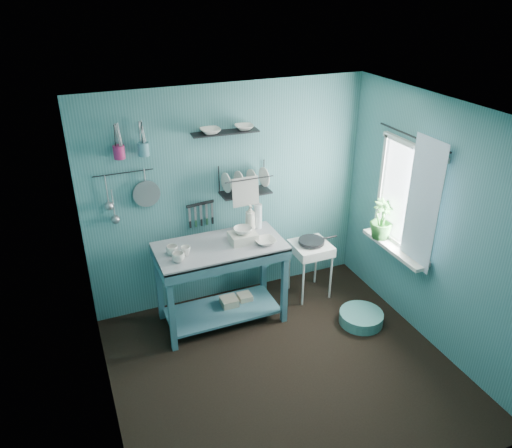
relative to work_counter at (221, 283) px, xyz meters
name	(u,v)px	position (x,y,z in m)	size (l,w,h in m)	color
floor	(285,370)	(0.29, -1.00, -0.47)	(3.20, 3.20, 0.00)	black
ceiling	(293,118)	(0.29, -1.00, 2.03)	(3.20, 3.20, 0.00)	silver
wall_back	(230,197)	(0.29, 0.50, 0.78)	(3.20, 3.20, 0.00)	#356A6E
wall_front	(394,376)	(0.29, -2.50, 0.78)	(3.20, 3.20, 0.00)	#356A6E
wall_left	(98,302)	(-1.31, -1.00, 0.78)	(3.00, 3.00, 0.00)	#356A6E
wall_right	(436,228)	(1.89, -1.00, 0.78)	(3.00, 3.00, 0.00)	#356A6E
work_counter	(221,283)	(0.00, 0.00, 0.00)	(1.34, 0.67, 0.95)	#356270
mug_left	(178,257)	(-0.48, -0.16, 0.52)	(0.12, 0.12, 0.10)	silver
mug_mid	(186,251)	(-0.38, -0.06, 0.52)	(0.10, 0.10, 0.09)	silver
mug_right	(172,250)	(-0.50, 0.00, 0.52)	(0.12, 0.12, 0.10)	silver
wash_tub	(243,237)	(0.25, -0.02, 0.52)	(0.28, 0.22, 0.10)	beige
tub_bowl	(243,231)	(0.25, -0.02, 0.61)	(0.20, 0.20, 0.06)	silver
soap_bottle	(250,218)	(0.42, 0.20, 0.62)	(0.12, 0.12, 0.30)	beige
water_bottle	(258,216)	(0.52, 0.22, 0.61)	(0.09, 0.09, 0.28)	silver
counter_bowl	(265,241)	(0.45, -0.15, 0.50)	(0.22, 0.22, 0.05)	silver
hotplate_stand	(310,269)	(1.13, 0.08, -0.14)	(0.42, 0.42, 0.68)	silver
frying_pan	(311,241)	(1.13, 0.08, 0.24)	(0.30, 0.30, 0.04)	black
knife_strip	(200,204)	(-0.06, 0.47, 0.76)	(0.32, 0.02, 0.03)	black
dish_rack	(245,180)	(0.43, 0.37, 1.00)	(0.55, 0.24, 0.32)	black
upper_shelf	(225,132)	(0.23, 0.40, 1.54)	(0.70, 0.18, 0.01)	black
shelf_bowl_left	(210,126)	(0.07, 0.40, 1.63)	(0.21, 0.21, 0.05)	silver
shelf_bowl_right	(244,131)	(0.44, 0.40, 1.53)	(0.20, 0.20, 0.05)	silver
utensil_cup_magenta	(119,152)	(-0.85, 0.42, 1.46)	(0.11, 0.11, 0.13)	#9F1D55
utensil_cup_teal	(143,149)	(-0.61, 0.42, 1.46)	(0.11, 0.11, 0.13)	teal
colander	(147,194)	(-0.62, 0.45, 0.98)	(0.28, 0.28, 0.03)	gray
ladle_outer	(107,190)	(-1.01, 0.46, 1.08)	(0.01, 0.01, 0.30)	gray
ladle_inner	(113,203)	(-0.96, 0.46, 0.93)	(0.01, 0.01, 0.30)	gray
hook_rail	(123,173)	(-0.83, 0.47, 1.23)	(0.01, 0.01, 0.60)	black
window_glass	(408,197)	(1.88, -0.55, 0.93)	(1.10, 1.10, 0.00)	white
windowsill	(394,248)	(1.79, -0.55, 0.34)	(0.16, 0.95, 0.04)	silver
curtain	(422,205)	(1.81, -0.85, 0.98)	(1.35, 1.35, 0.00)	white
curtain_rod	(413,137)	(1.83, -0.55, 1.58)	(0.02, 0.02, 1.05)	black
potted_plant	(382,219)	(1.77, -0.31, 0.58)	(0.25, 0.25, 0.45)	#296528
storage_tin_large	(229,306)	(0.10, 0.05, -0.36)	(0.18, 0.18, 0.22)	gray
storage_tin_small	(245,302)	(0.30, 0.08, -0.37)	(0.15, 0.15, 0.20)	gray
floor_basin	(361,318)	(1.40, -0.65, -0.41)	(0.48, 0.48, 0.13)	teal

